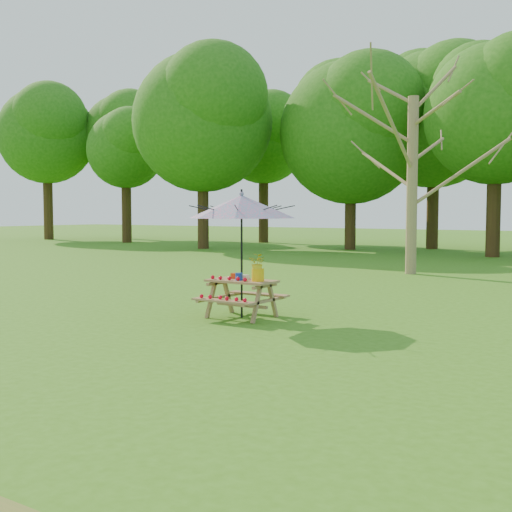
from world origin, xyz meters
The scene contains 7 objects.
treeline centered at (0.00, 22.00, 8.00)m, with size 60.00×12.00×16.00m, color #206110, non-canonical shape.
bare_tree centered at (3.55, 13.80, 7.38)m, with size 7.02×7.02×12.16m.
picnic_table centered at (3.81, 4.51, 0.33)m, with size 1.20×1.32×0.67m.
patio_umbrella centered at (3.81, 4.51, 1.95)m, with size 2.35×2.35×2.25m.
produce_bins centered at (3.74, 4.53, 0.72)m, with size 0.34×0.40×0.13m.
tomatoes_row centered at (3.66, 4.33, 0.71)m, with size 0.77×0.13×0.07m, color red, non-canonical shape.
flower_bucket centered at (4.17, 4.47, 0.93)m, with size 0.31×0.28×0.48m.
Camera 1 is at (10.14, -4.69, 1.87)m, focal length 45.00 mm.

